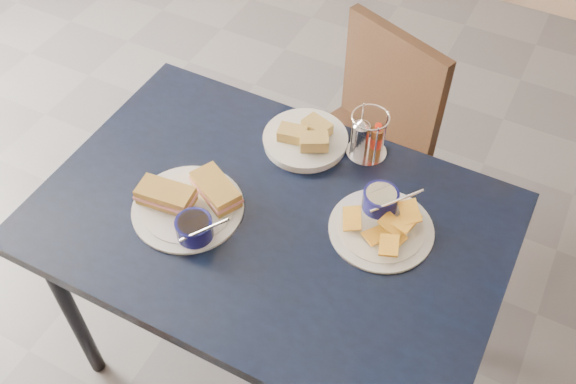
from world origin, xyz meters
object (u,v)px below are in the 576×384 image
at_px(dining_table, 271,234).
at_px(bread_basket, 306,139).
at_px(chair_far, 361,130).
at_px(condiment_caddy, 367,137).
at_px(plantain_plate, 382,218).
at_px(sandwich_plate, 191,204).

relative_size(dining_table, bread_basket, 5.07).
height_order(chair_far, bread_basket, chair_far).
relative_size(dining_table, condiment_caddy, 8.53).
xyz_separation_m(plantain_plate, condiment_caddy, (-0.13, 0.21, 0.04)).
bearing_deg(dining_table, condiment_caddy, 69.05).
xyz_separation_m(dining_table, plantain_plate, (0.25, 0.11, 0.09)).
bearing_deg(chair_far, sandwich_plate, -103.44).
bearing_deg(chair_far, plantain_plate, -64.36).
relative_size(dining_table, sandwich_plate, 3.79).
distance_m(dining_table, condiment_caddy, 0.36).
bearing_deg(sandwich_plate, dining_table, 21.51).
relative_size(plantain_plate, bread_basket, 1.13).
distance_m(dining_table, sandwich_plate, 0.22).
bearing_deg(sandwich_plate, bread_basket, 66.33).
height_order(dining_table, sandwich_plate, sandwich_plate).
bearing_deg(dining_table, sandwich_plate, -158.49).
height_order(dining_table, condiment_caddy, condiment_caddy).
distance_m(chair_far, sandwich_plate, 0.81).
bearing_deg(bread_basket, condiment_caddy, 16.73).
bearing_deg(plantain_plate, bread_basket, 150.70).
xyz_separation_m(chair_far, bread_basket, (-0.02, -0.39, 0.29)).
height_order(sandwich_plate, bread_basket, sandwich_plate).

